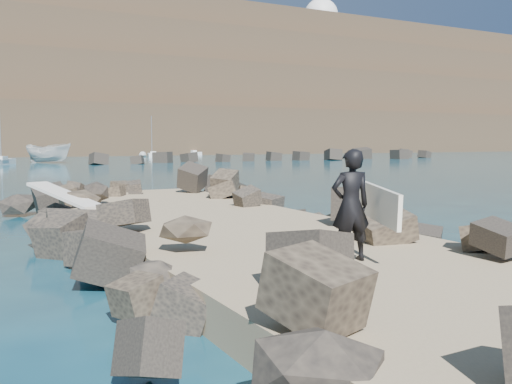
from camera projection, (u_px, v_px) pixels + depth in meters
ground at (236, 251)px, 13.62m from camera, size 800.00×800.00×0.00m
jetty at (278, 253)px, 11.84m from camera, size 6.00×26.00×0.60m
riprap_left at (134, 252)px, 10.91m from camera, size 2.60×22.00×1.00m
riprap_right at (373, 230)px, 13.61m from camera, size 2.60×22.00×1.00m
breakwater_secondary at (291, 156)px, 78.30m from camera, size 52.00×4.00×1.20m
headland at (17, 93)px, 157.77m from camera, size 360.00×140.00×32.00m
surfboard_resting at (65, 199)px, 15.51m from camera, size 1.74×2.58×0.09m
boat_imported at (49, 153)px, 69.71m from camera, size 6.13×6.16×2.44m
surfer_with_board at (354, 205)px, 9.61m from camera, size 1.23×2.25×1.89m
radome at (321, 22)px, 189.83m from camera, size 11.39×11.39×18.03m
sailboat_b at (1, 162)px, 64.45m from camera, size 3.48×5.37×6.70m
sailboat_d at (152, 155)px, 95.89m from camera, size 2.68×5.87×7.06m
sailboat_f at (192, 153)px, 109.44m from camera, size 2.32×5.57×6.74m
headland_buildings at (44, 24)px, 152.48m from camera, size 137.50×30.50×5.00m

